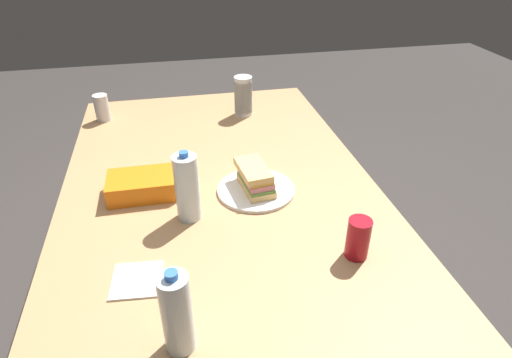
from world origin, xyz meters
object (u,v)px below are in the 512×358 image
(paper_plate, at_px, (256,190))
(sandwich, at_px, (255,178))
(water_bottle_spare, at_px, (177,313))
(water_bottle_tall, at_px, (187,188))
(plastic_cup_stack, at_px, (243,96))
(soda_can_red, at_px, (358,238))
(chip_bag, at_px, (142,185))
(soda_can_silver, at_px, (102,108))
(dining_table, at_px, (220,201))

(paper_plate, distance_m, sandwich, 0.05)
(water_bottle_spare, bearing_deg, water_bottle_tall, -6.73)
(paper_plate, distance_m, plastic_cup_stack, 0.67)
(soda_can_red, bearing_deg, chip_bag, 53.34)
(paper_plate, relative_size, sandwich, 1.41)
(sandwich, xyz_separation_m, soda_can_red, (-0.38, -0.21, 0.01))
(paper_plate, height_order, soda_can_silver, soda_can_silver)
(dining_table, relative_size, soda_can_silver, 14.46)
(plastic_cup_stack, bearing_deg, water_bottle_spare, 163.32)
(plastic_cup_stack, xyz_separation_m, soda_can_silver, (0.07, 0.65, -0.03))
(paper_plate, height_order, water_bottle_spare, water_bottle_spare)
(soda_can_red, bearing_deg, water_bottle_tall, 58.22)
(soda_can_red, bearing_deg, dining_table, 36.14)
(sandwich, height_order, chip_bag, sandwich)
(dining_table, xyz_separation_m, soda_can_silver, (0.66, 0.45, 0.14))
(water_bottle_spare, height_order, soda_can_silver, water_bottle_spare)
(dining_table, bearing_deg, soda_can_silver, 34.53)
(soda_can_red, relative_size, water_bottle_spare, 0.54)
(chip_bag, distance_m, water_bottle_spare, 0.65)
(plastic_cup_stack, xyz_separation_m, water_bottle_spare, (-1.24, 0.37, 0.01))
(sandwich, bearing_deg, water_bottle_spare, 153.39)
(sandwich, bearing_deg, plastic_cup_stack, -6.92)
(dining_table, relative_size, soda_can_red, 14.46)
(soda_can_red, relative_size, plastic_cup_stack, 0.66)
(dining_table, bearing_deg, water_bottle_tall, 145.59)
(dining_table, height_order, plastic_cup_stack, plastic_cup_stack)
(sandwich, relative_size, soda_can_silver, 1.57)
(water_bottle_tall, bearing_deg, plastic_cup_stack, -22.47)
(soda_can_red, xyz_separation_m, soda_can_silver, (1.11, 0.78, 0.00))
(sandwich, height_order, water_bottle_spare, water_bottle_spare)
(sandwich, xyz_separation_m, water_bottle_tall, (-0.10, 0.23, 0.06))
(dining_table, height_order, water_bottle_tall, water_bottle_tall)
(soda_can_red, bearing_deg, soda_can_silver, 35.19)
(water_bottle_spare, bearing_deg, plastic_cup_stack, -16.68)
(plastic_cup_stack, distance_m, water_bottle_spare, 1.29)
(water_bottle_spare, bearing_deg, soda_can_silver, 11.98)
(soda_can_silver, bearing_deg, soda_can_red, -144.81)
(paper_plate, relative_size, water_bottle_tall, 1.14)
(soda_can_silver, bearing_deg, water_bottle_spare, -168.02)
(sandwich, bearing_deg, chip_bag, 80.91)
(sandwich, height_order, soda_can_red, soda_can_red)
(dining_table, xyz_separation_m, water_bottle_tall, (-0.17, 0.12, 0.19))
(chip_bag, bearing_deg, water_bottle_spare, -81.78)
(chip_bag, relative_size, water_bottle_spare, 1.02)
(chip_bag, height_order, plastic_cup_stack, plastic_cup_stack)
(sandwich, xyz_separation_m, chip_bag, (0.06, 0.38, -0.02))
(dining_table, relative_size, chip_bag, 7.67)
(paper_plate, relative_size, chip_bag, 1.17)
(water_bottle_tall, bearing_deg, water_bottle_spare, 173.27)
(plastic_cup_stack, height_order, water_bottle_spare, water_bottle_spare)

